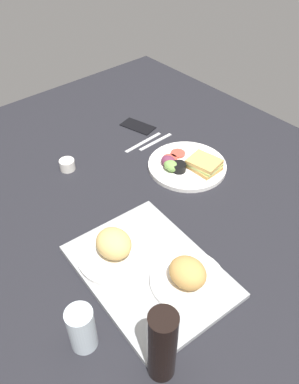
{
  "coord_description": "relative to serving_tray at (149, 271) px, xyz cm",
  "views": [
    {
      "loc": [
        -70.18,
        65.45,
        89.91
      ],
      "look_at": [
        2.0,
        3.0,
        4.0
      ],
      "focal_mm": 36.13,
      "sensor_mm": 36.0,
      "label": 1
    }
  ],
  "objects": [
    {
      "name": "drinking_glass",
      "position": [
        -5.33,
        25.36,
        5.79
      ],
      "size": [
        6.57,
        6.57,
        13.18
      ],
      "primitive_type": "cylinder",
      "color": "silver",
      "rests_on": "ground_plane"
    },
    {
      "name": "espresso_cup",
      "position": [
        55.34,
        -7.69,
        1.2
      ],
      "size": [
        5.6,
        5.6,
        4.0
      ],
      "primitive_type": "cylinder",
      "color": "silver",
      "rests_on": "ground_plane"
    },
    {
      "name": "cell_phone",
      "position": [
        60.75,
        -45.96,
        -0.4
      ],
      "size": [
        15.77,
        10.69,
        0.8
      ],
      "primitive_type": "cube",
      "rotation": [
        0.0,
        0.0,
        0.26
      ],
      "color": "black",
      "rests_on": "ground_plane"
    },
    {
      "name": "soda_bottle",
      "position": [
        -22.15,
        15.6,
        10.37
      ],
      "size": [
        6.4,
        6.4,
        22.34
      ],
      "primitive_type": "cylinder",
      "color": "black",
      "rests_on": "ground_plane"
    },
    {
      "name": "knife",
      "position": [
        50.07,
        -40.04,
        -0.55
      ],
      "size": [
        2.61,
        19.05,
        0.5
      ],
      "primitive_type": "cube",
      "rotation": [
        0.0,
        0.0,
        1.63
      ],
      "color": "#B7B7BC",
      "rests_on": "ground_plane"
    },
    {
      "name": "serving_tray",
      "position": [
        0.0,
        0.0,
        0.0
      ],
      "size": [
        47.23,
        36.12,
        1.6
      ],
      "primitive_type": "cube",
      "rotation": [
        0.0,
        0.0,
        -0.07
      ],
      "color": "#9EA0A3",
      "rests_on": "ground_plane"
    },
    {
      "name": "fork",
      "position": [
        47.07,
        -44.04,
        -0.55
      ],
      "size": [
        1.81,
        17.03,
        0.5
      ],
      "primitive_type": "cube",
      "rotation": [
        0.0,
        0.0,
        1.59
      ],
      "color": "#B7B7BC",
      "rests_on": "ground_plane"
    },
    {
      "name": "ground_plane",
      "position": [
        20.39,
        -22.39,
        -2.3
      ],
      "size": [
        190.0,
        150.0,
        3.0
      ],
      "primitive_type": "cube",
      "color": "black"
    },
    {
      "name": "bread_plate_far",
      "position": [
        10.2,
        4.62,
        4.05
      ],
      "size": [
        20.7,
        20.7,
        8.95
      ],
      "color": "white",
      "rests_on": "serving_tray"
    },
    {
      "name": "plate_with_salad",
      "position": [
        26.41,
        -41.63,
        0.88
      ],
      "size": [
        29.16,
        29.16,
        5.4
      ],
      "color": "white",
      "rests_on": "ground_plane"
    },
    {
      "name": "bread_plate_near",
      "position": [
        -10.13,
        -4.67,
        3.85
      ],
      "size": [
        20.53,
        20.53,
        8.63
      ],
      "color": "white",
      "rests_on": "serving_tray"
    }
  ]
}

